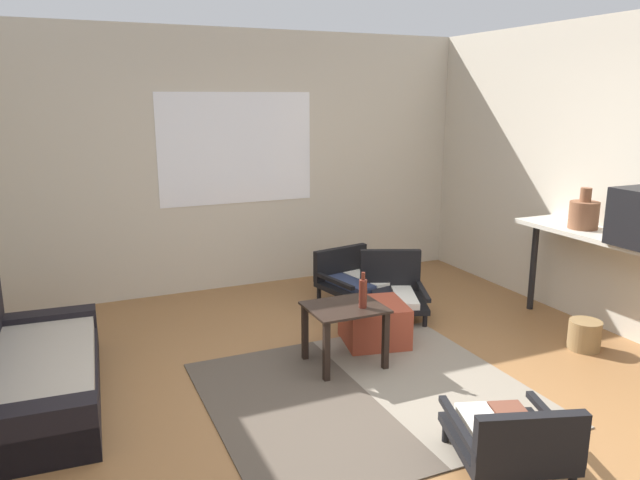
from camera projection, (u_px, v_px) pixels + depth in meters
name	position (u px, v px, depth m)	size (l,w,h in m)	color
ground_plane	(373.00, 413.00, 3.94)	(7.80, 7.80, 0.00)	olive
far_wall_with_window	(236.00, 162.00, 6.34)	(5.60, 0.13, 2.70)	beige
area_rug	(368.00, 393.00, 4.19)	(2.17, 1.95, 0.01)	#4C4238
couch	(24.00, 375.00, 4.02)	(0.92, 1.82, 0.68)	black
coffee_table	(345.00, 320.00, 4.57)	(0.57, 0.49, 0.48)	black
armchair_by_window	(353.00, 278.00, 6.04)	(0.75, 0.74, 0.52)	black
armchair_striped_foreground	(512.00, 438.00, 3.24)	(0.75, 0.78, 0.49)	black
armchair_corner	(392.00, 290.00, 5.68)	(0.78, 0.80, 0.58)	black
ottoman_orange	(374.00, 323.00, 5.03)	(0.51, 0.51, 0.35)	#993D28
console_shelf	(614.00, 247.00, 4.91)	(0.46, 1.87, 0.91)	beige
clay_vase	(584.00, 214.00, 5.16)	(0.25, 0.25, 0.36)	brown
glass_bottle	(363.00, 293.00, 4.49)	(0.06, 0.06, 0.28)	#5B2319
wicker_basket	(584.00, 335.00, 4.92)	(0.26, 0.26, 0.24)	olive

